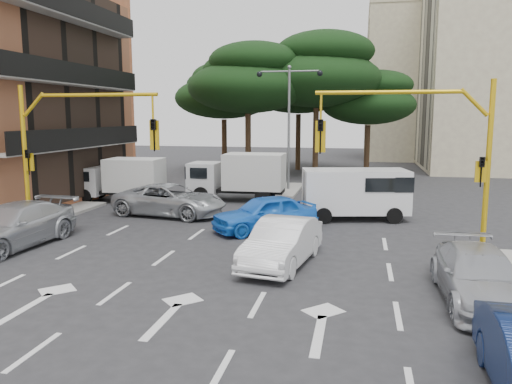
# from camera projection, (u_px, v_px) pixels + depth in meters

# --- Properties ---
(ground) EXTENTS (120.00, 120.00, 0.00)m
(ground) POSITION_uv_depth(u_px,v_px,m) (220.00, 261.00, 16.66)
(ground) COLOR #28282B
(ground) RESTS_ON ground
(median_strip) EXTENTS (1.40, 6.00, 0.15)m
(median_strip) POSITION_uv_depth(u_px,v_px,m) (288.00, 190.00, 32.13)
(median_strip) COLOR gray
(median_strip) RESTS_ON ground
(apartment_beige_far) EXTENTS (16.20, 12.15, 16.70)m
(apartment_beige_far) POSITION_uv_depth(u_px,v_px,m) (440.00, 83.00, 55.33)
(apartment_beige_far) COLOR tan
(apartment_beige_far) RESTS_ON ground
(pine_left_near) EXTENTS (9.15, 9.15, 10.23)m
(pine_left_near) POSITION_uv_depth(u_px,v_px,m) (249.00, 78.00, 37.54)
(pine_left_near) COLOR #382616
(pine_left_near) RESTS_ON ground
(pine_center) EXTENTS (9.98, 9.98, 11.16)m
(pine_center) POSITION_uv_depth(u_px,v_px,m) (318.00, 70.00, 38.36)
(pine_center) COLOR #382616
(pine_center) RESTS_ON ground
(pine_left_far) EXTENTS (8.32, 8.32, 9.30)m
(pine_left_far) POSITION_uv_depth(u_px,v_px,m) (224.00, 91.00, 42.12)
(pine_left_far) COLOR #382616
(pine_left_far) RESTS_ON ground
(pine_right) EXTENTS (7.49, 7.49, 8.37)m
(pine_right) POSITION_uv_depth(u_px,v_px,m) (369.00, 98.00, 39.80)
(pine_right) COLOR #382616
(pine_right) RESTS_ON ground
(pine_back) EXTENTS (9.15, 9.15, 10.23)m
(pine_back) POSITION_uv_depth(u_px,v_px,m) (299.00, 83.00, 43.71)
(pine_back) COLOR #382616
(pine_back) RESTS_ON ground
(signal_mast_right) EXTENTS (5.79, 0.37, 6.00)m
(signal_mast_right) POSITION_uv_depth(u_px,v_px,m) (432.00, 144.00, 16.62)
(signal_mast_right) COLOR gold
(signal_mast_right) RESTS_ON ground
(signal_mast_left) EXTENTS (5.79, 0.37, 6.00)m
(signal_mast_left) POSITION_uv_depth(u_px,v_px,m) (64.00, 140.00, 19.37)
(signal_mast_left) COLOR gold
(signal_mast_left) RESTS_ON ground
(street_lamp_center) EXTENTS (4.16, 0.36, 7.77)m
(street_lamp_center) POSITION_uv_depth(u_px,v_px,m) (289.00, 106.00, 31.31)
(street_lamp_center) COLOR slate
(street_lamp_center) RESTS_ON median_strip
(car_white_hatch) EXTENTS (2.29, 4.74, 1.50)m
(car_white_hatch) POSITION_uv_depth(u_px,v_px,m) (282.00, 243.00, 16.17)
(car_white_hatch) COLOR white
(car_white_hatch) RESTS_ON ground
(car_blue_compact) EXTENTS (4.64, 4.18, 1.53)m
(car_blue_compact) POSITION_uv_depth(u_px,v_px,m) (265.00, 213.00, 20.91)
(car_blue_compact) COLOR blue
(car_blue_compact) RESTS_ON ground
(car_silver_wagon) EXTENTS (2.62, 5.63, 1.59)m
(car_silver_wagon) POSITION_uv_depth(u_px,v_px,m) (13.00, 226.00, 18.38)
(car_silver_wagon) COLOR #ACAFB5
(car_silver_wagon) RESTS_ON ground
(car_silver_cross_a) EXTENTS (5.84, 3.35, 1.53)m
(car_silver_cross_a) POSITION_uv_depth(u_px,v_px,m) (170.00, 200.00, 24.23)
(car_silver_cross_a) COLOR #AFB3B8
(car_silver_cross_a) RESTS_ON ground
(car_silver_parked) EXTENTS (2.02, 4.82, 1.39)m
(car_silver_parked) POSITION_uv_depth(u_px,v_px,m) (479.00, 276.00, 12.94)
(car_silver_parked) COLOR #AAACB2
(car_silver_parked) RESTS_ON ground
(van_white) EXTENTS (5.13, 3.12, 2.39)m
(van_white) POSITION_uv_depth(u_px,v_px,m) (355.00, 194.00, 23.32)
(van_white) COLOR silver
(van_white) RESTS_ON ground
(box_truck_a) EXTENTS (5.10, 2.37, 2.45)m
(box_truck_a) POSITION_uv_depth(u_px,v_px,m) (120.00, 180.00, 28.13)
(box_truck_a) COLOR silver
(box_truck_a) RESTS_ON ground
(box_truck_b) EXTENTS (5.55, 2.41, 2.71)m
(box_truck_b) POSITION_uv_depth(u_px,v_px,m) (238.00, 177.00, 28.39)
(box_truck_b) COLOR silver
(box_truck_b) RESTS_ON ground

